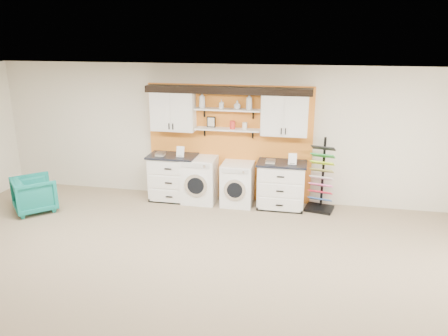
% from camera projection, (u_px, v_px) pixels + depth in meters
% --- Properties ---
extents(floor, '(10.00, 10.00, 0.00)m').
position_uv_depth(floor, '(172.00, 305.00, 5.68)').
color(floor, gray).
rests_on(floor, ground).
extents(ceiling, '(10.00, 10.00, 0.00)m').
position_uv_depth(ceiling, '(163.00, 89.00, 4.85)').
color(ceiling, white).
rests_on(ceiling, wall_back).
extents(wall_back, '(10.00, 0.00, 10.00)m').
position_uv_depth(wall_back, '(229.00, 133.00, 9.01)').
color(wall_back, beige).
rests_on(wall_back, floor).
extents(accent_panel, '(3.40, 0.07, 2.40)m').
position_uv_depth(accent_panel, '(229.00, 143.00, 9.03)').
color(accent_panel, orange).
rests_on(accent_panel, wall_back).
extents(upper_cabinet_left, '(0.90, 0.35, 0.84)m').
position_uv_depth(upper_cabinet_left, '(173.00, 110.00, 8.88)').
color(upper_cabinet_left, white).
rests_on(upper_cabinet_left, wall_back).
extents(upper_cabinet_right, '(0.90, 0.35, 0.84)m').
position_uv_depth(upper_cabinet_right, '(285.00, 114.00, 8.45)').
color(upper_cabinet_right, white).
rests_on(upper_cabinet_right, wall_back).
extents(shelf_lower, '(1.32, 0.28, 0.03)m').
position_uv_depth(shelf_lower, '(228.00, 129.00, 8.78)').
color(shelf_lower, white).
rests_on(shelf_lower, wall_back).
extents(shelf_upper, '(1.32, 0.28, 0.03)m').
position_uv_depth(shelf_upper, '(228.00, 110.00, 8.66)').
color(shelf_upper, white).
rests_on(shelf_upper, wall_back).
extents(crown_molding, '(3.30, 0.41, 0.13)m').
position_uv_depth(crown_molding, '(228.00, 89.00, 8.55)').
color(crown_molding, black).
rests_on(crown_molding, wall_back).
extents(picture_frame, '(0.18, 0.02, 0.22)m').
position_uv_depth(picture_frame, '(211.00, 122.00, 8.85)').
color(picture_frame, black).
rests_on(picture_frame, shelf_lower).
extents(canister_red, '(0.11, 0.11, 0.16)m').
position_uv_depth(canister_red, '(232.00, 125.00, 8.73)').
color(canister_red, red).
rests_on(canister_red, shelf_lower).
extents(canister_cream, '(0.10, 0.10, 0.14)m').
position_uv_depth(canister_cream, '(245.00, 126.00, 8.69)').
color(canister_cream, silver).
rests_on(canister_cream, shelf_lower).
extents(base_cabinet_left, '(0.99, 0.66, 0.97)m').
position_uv_depth(base_cabinet_left, '(173.00, 177.00, 9.16)').
color(base_cabinet_left, white).
rests_on(base_cabinet_left, floor).
extents(base_cabinet_right, '(0.97, 0.66, 0.95)m').
position_uv_depth(base_cabinet_right, '(281.00, 185.00, 8.73)').
color(base_cabinet_right, white).
rests_on(base_cabinet_right, floor).
extents(washer, '(0.68, 0.71, 0.95)m').
position_uv_depth(washer, '(200.00, 180.00, 9.05)').
color(washer, white).
rests_on(washer, floor).
extents(dryer, '(0.63, 0.71, 0.87)m').
position_uv_depth(dryer, '(238.00, 184.00, 8.91)').
color(dryer, white).
rests_on(dryer, floor).
extents(sample_rack, '(0.61, 0.55, 1.46)m').
position_uv_depth(sample_rack, '(321.00, 187.00, 8.61)').
color(sample_rack, black).
rests_on(sample_rack, floor).
extents(armchair, '(1.06, 1.06, 0.69)m').
position_uv_depth(armchair, '(35.00, 194.00, 8.59)').
color(armchair, '#0F766C').
rests_on(armchair, floor).
extents(soap_bottle_a, '(0.15, 0.15, 0.33)m').
position_uv_depth(soap_bottle_a, '(202.00, 100.00, 8.70)').
color(soap_bottle_a, silver).
rests_on(soap_bottle_a, shelf_upper).
extents(soap_bottle_b, '(0.09, 0.09, 0.18)m').
position_uv_depth(soap_bottle_b, '(222.00, 104.00, 8.65)').
color(soap_bottle_b, silver).
rests_on(soap_bottle_b, shelf_upper).
extents(soap_bottle_c, '(0.16, 0.16, 0.17)m').
position_uv_depth(soap_bottle_c, '(237.00, 105.00, 8.59)').
color(soap_bottle_c, silver).
rests_on(soap_bottle_c, shelf_upper).
extents(soap_bottle_d, '(0.13, 0.13, 0.33)m').
position_uv_depth(soap_bottle_d, '(249.00, 101.00, 8.53)').
color(soap_bottle_d, silver).
rests_on(soap_bottle_d, shelf_upper).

